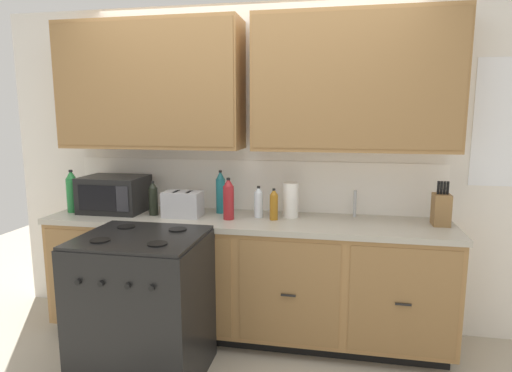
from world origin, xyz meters
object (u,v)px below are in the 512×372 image
stove_range (144,307)px  bottle_teal (221,192)px  microwave (114,194)px  paper_towel_roll (291,200)px  bottle_red (229,199)px  bottle_dark (153,199)px  knife_block (441,209)px  bottle_clear (259,202)px  toaster (183,204)px  bottle_green (72,192)px  bottle_amber (274,205)px

stove_range → bottle_teal: bottle_teal is taller
microwave → paper_towel_roll: (1.39, 0.07, -0.01)m
bottle_red → bottle_dark: size_ratio=1.17×
knife_block → bottle_red: size_ratio=1.01×
bottle_clear → toaster: bearing=-171.9°
knife_block → bottle_clear: size_ratio=1.31×
knife_block → bottle_teal: bearing=177.0°
stove_range → toaster: 0.81m
bottle_green → bottle_dark: bottle_green is taller
knife_block → bottle_dark: 2.08m
stove_range → bottle_amber: (0.74, 0.63, 0.57)m
toaster → bottle_red: 0.36m
paper_towel_roll → bottle_dark: bottle_dark is taller
toaster → paper_towel_roll: size_ratio=1.08×
stove_range → bottle_red: 0.93m
paper_towel_roll → bottle_amber: bearing=-137.0°
knife_block → toaster: bearing=-177.2°
bottle_amber → bottle_teal: bearing=161.8°
bottle_dark → bottle_amber: (0.92, 0.02, -0.01)m
toaster → bottle_amber: (0.69, 0.03, 0.02)m
stove_range → bottle_dark: 0.86m
microwave → knife_block: 2.43m
paper_towel_roll → bottle_green: 1.71m
bottle_clear → paper_towel_roll: bearing=12.3°
bottle_green → toaster: bearing=1.1°
microwave → bottle_clear: 1.16m
knife_block → paper_towel_roll: (-1.05, 0.04, 0.01)m
paper_towel_roll → bottle_amber: size_ratio=1.12×
bottle_green → bottle_teal: 1.17m
microwave → bottle_amber: microwave is taller
bottle_red → bottle_green: size_ratio=0.92×
knife_block → bottle_teal: (-1.60, 0.08, 0.05)m
toaster → bottle_red: size_ratio=0.91×
bottle_clear → bottle_teal: bottle_teal is taller
knife_block → paper_towel_roll: bearing=177.7°
knife_block → bottle_clear: knife_block is taller
stove_range → bottle_red: bottle_red is taller
toaster → bottle_red: bearing=-3.0°
toaster → bottle_green: bearing=-178.9°
paper_towel_roll → bottle_red: size_ratio=0.85×
knife_block → bottle_red: (-1.48, -0.11, 0.03)m
paper_towel_roll → bottle_teal: bottle_teal is taller
bottle_red → bottle_amber: size_ratio=1.33×
paper_towel_roll → bottle_teal: 0.55m
bottle_clear → bottle_dark: size_ratio=0.90×
bottle_clear → bottle_amber: bearing=-23.1°
paper_towel_roll → bottle_teal: size_ratio=0.78×
microwave → knife_block: (2.43, 0.02, -0.02)m
toaster → bottle_amber: size_ratio=1.21×
bottle_green → bottle_teal: (1.15, 0.19, 0.00)m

